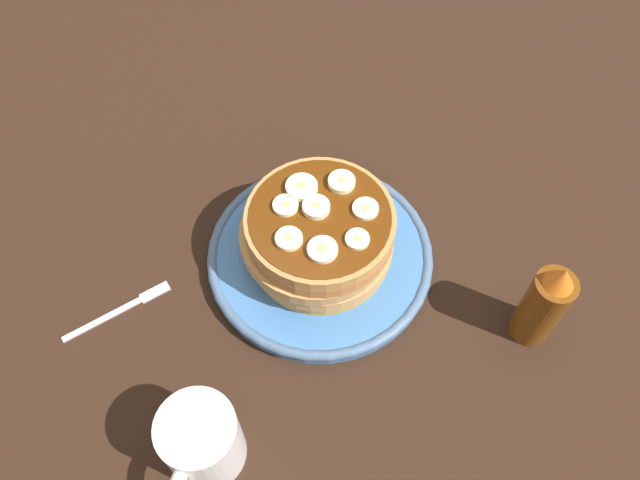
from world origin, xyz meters
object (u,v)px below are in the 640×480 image
(coffee_mug, at_px, (201,444))
(fork, at_px, (123,308))
(banana_slice_3, at_px, (342,182))
(banana_slice_6, at_px, (357,239))
(banana_slice_2, at_px, (302,188))
(banana_slice_0, at_px, (316,208))
(pancake_stack, at_px, (320,236))
(plate, at_px, (320,256))
(syrup_bottle, at_px, (543,305))
(banana_slice_7, at_px, (289,239))
(banana_slice_5, at_px, (365,209))
(banana_slice_4, at_px, (285,207))
(banana_slice_1, at_px, (323,250))

(coffee_mug, distance_m, fork, 0.20)
(banana_slice_3, height_order, banana_slice_6, banana_slice_3)
(banana_slice_2, bearing_deg, banana_slice_0, 49.06)
(pancake_stack, relative_size, banana_slice_3, 5.83)
(plate, distance_m, fork, 0.23)
(plate, xyz_separation_m, coffee_mug, (0.25, -0.04, 0.04))
(plate, height_order, syrup_bottle, syrup_bottle)
(pancake_stack, bearing_deg, banana_slice_3, 169.72)
(banana_slice_3, bearing_deg, syrup_bottle, 76.11)
(banana_slice_2, relative_size, banana_slice_7, 1.21)
(coffee_mug, relative_size, fork, 1.04)
(banana_slice_5, distance_m, fork, 0.30)
(banana_slice_7, xyz_separation_m, syrup_bottle, (-0.03, 0.27, -0.04))
(banana_slice_5, distance_m, coffee_mug, 0.29)
(banana_slice_4, relative_size, banana_slice_6, 1.08)
(banana_slice_1, height_order, banana_slice_2, banana_slice_2)
(plate, relative_size, pancake_stack, 1.50)
(banana_slice_0, bearing_deg, banana_slice_7, -17.62)
(pancake_stack, distance_m, banana_slice_0, 0.04)
(banana_slice_1, bearing_deg, pancake_stack, -158.08)
(pancake_stack, distance_m, coffee_mug, 0.25)
(banana_slice_3, distance_m, fork, 0.29)
(fork, bearing_deg, banana_slice_0, 126.43)
(plate, xyz_separation_m, fork, (0.13, -0.19, -0.01))
(banana_slice_4, distance_m, banana_slice_5, 0.09)
(plate, relative_size, banana_slice_4, 9.44)
(banana_slice_2, height_order, fork, banana_slice_2)
(banana_slice_6, height_order, fork, banana_slice_6)
(syrup_bottle, bearing_deg, banana_slice_3, -103.89)
(banana_slice_0, height_order, banana_slice_4, banana_slice_0)
(banana_slice_4, bearing_deg, coffee_mug, 0.61)
(coffee_mug, height_order, fork, coffee_mug)
(banana_slice_6, bearing_deg, banana_slice_7, -71.94)
(banana_slice_5, distance_m, syrup_bottle, 0.21)
(banana_slice_1, bearing_deg, fork, -66.72)
(plate, bearing_deg, banana_slice_6, 70.14)
(plate, relative_size, banana_slice_2, 7.48)
(banana_slice_5, relative_size, coffee_mug, 0.26)
(banana_slice_2, xyz_separation_m, coffee_mug, (0.28, -0.01, -0.05))
(plate, xyz_separation_m, pancake_stack, (0.00, 0.00, 0.05))
(banana_slice_7, relative_size, syrup_bottle, 0.22)
(fork, relative_size, syrup_bottle, 0.79)
(banana_slice_5, height_order, banana_slice_6, same)
(banana_slice_2, xyz_separation_m, banana_slice_3, (-0.02, 0.04, 0.00))
(banana_slice_1, xyz_separation_m, banana_slice_2, (-0.07, -0.05, 0.00))
(banana_slice_2, xyz_separation_m, banana_slice_4, (0.03, -0.01, -0.00))
(banana_slice_6, height_order, coffee_mug, banana_slice_6)
(pancake_stack, height_order, banana_slice_1, banana_slice_1)
(coffee_mug, bearing_deg, banana_slice_3, 171.34)
(banana_slice_2, relative_size, syrup_bottle, 0.26)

